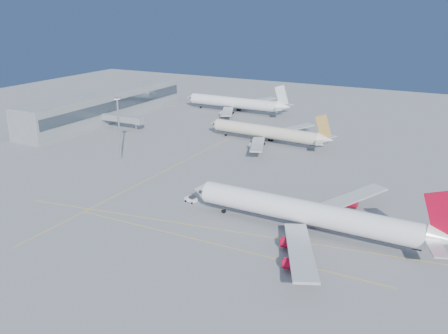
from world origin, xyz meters
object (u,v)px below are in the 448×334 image
(airliner_virgin, at_px, (311,214))
(light_mast, at_px, (119,123))
(airliner_etihad, at_px, (268,132))
(pushback_tug, at_px, (191,199))
(airliner_third, at_px, (236,103))

(airliner_virgin, bearing_deg, light_mast, 163.84)
(airliner_virgin, bearing_deg, airliner_etihad, 122.27)
(airliner_virgin, distance_m, pushback_tug, 40.26)
(pushback_tug, bearing_deg, airliner_virgin, 6.36)
(airliner_third, xyz_separation_m, light_mast, (-1.09, -100.39, 9.33))
(airliner_etihad, xyz_separation_m, light_mast, (-41.93, -49.51, 9.83))
(airliner_virgin, height_order, light_mast, light_mast)
(airliner_third, height_order, light_mast, light_mast)
(airliner_virgin, xyz_separation_m, light_mast, (-87.63, 28.67, 9.14))
(airliner_third, bearing_deg, airliner_virgin, -54.57)
(airliner_etihad, bearing_deg, pushback_tug, -80.69)
(airliner_virgin, xyz_separation_m, airliner_etihad, (-45.70, 78.18, -0.68))
(airliner_etihad, distance_m, airliner_third, 65.25)
(airliner_etihad, relative_size, light_mast, 2.46)
(airliner_virgin, relative_size, airliner_third, 1.13)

